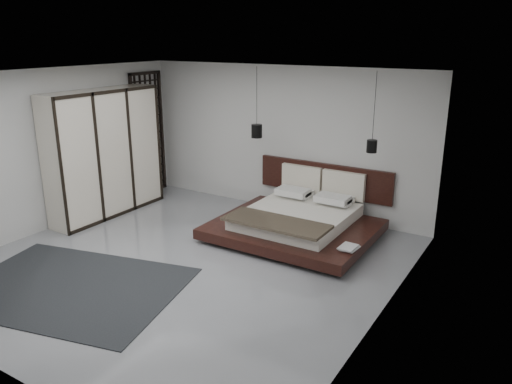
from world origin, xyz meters
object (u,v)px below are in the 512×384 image
Objects in this scene: pendant_right at (372,146)px; wardrobe at (105,153)px; lattice_screen at (148,134)px; bed at (298,220)px; pendant_left at (257,131)px; rug at (70,287)px.

wardrobe is (-4.72, -1.33, -0.43)m from pendant_right.
lattice_screen reaches higher than bed.
pendant_right is 0.53× the size of wardrobe.
bed is at bearing -7.85° from lattice_screen.
bed is (3.89, -0.54, -1.02)m from lattice_screen.
bed is at bearing -159.66° from pendant_right.
wardrobe is (-3.64, -0.93, 0.91)m from bed.
pendant_left and pendant_right have the same top height.
lattice_screen is at bearing 172.15° from bed.
rug is at bearing -118.33° from bed.
pendant_right is 5.00m from rug.
wardrobe is 3.26m from rug.
rug is (1.83, -2.42, -1.19)m from wardrobe.
wardrobe is at bearing -164.27° from pendant_right.
pendant_right reaches higher than bed.
pendant_left is at bearing -2.75° from lattice_screen.
lattice_screen is at bearing 178.45° from pendant_right.
pendant_left is at bearing 79.11° from rug.
rug is at bearing -61.76° from lattice_screen.
pendant_left is 0.52× the size of wardrobe.
bed is 1.77m from pendant_right.
pendant_right reaches higher than wardrobe.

